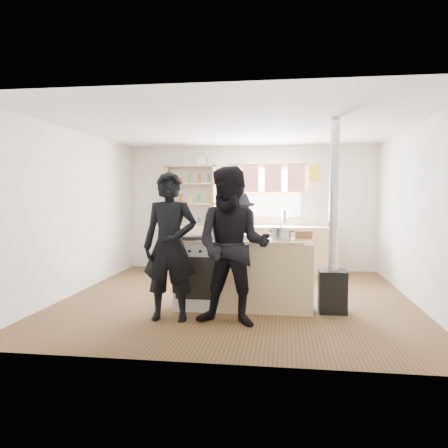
# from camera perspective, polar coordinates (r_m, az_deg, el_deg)

# --- Properties ---
(ground) EXTENTS (5.00, 5.00, 0.01)m
(ground) POSITION_cam_1_polar(r_m,az_deg,el_deg) (6.52, 1.70, -9.69)
(ground) COLOR brown
(ground) RESTS_ON ground
(back_counter) EXTENTS (3.40, 0.55, 0.90)m
(back_counter) POSITION_cam_1_polar(r_m,az_deg,el_deg) (8.61, 3.31, -3.26)
(back_counter) COLOR tan
(back_counter) RESTS_ON ground
(shelving_unit) EXTENTS (1.00, 0.28, 1.20)m
(shelving_unit) POSITION_cam_1_polar(r_m,az_deg,el_deg) (8.84, -4.39, 3.83)
(shelving_unit) COLOR tan
(shelving_unit) RESTS_ON back_counter
(thermos) EXTENTS (0.10, 0.10, 0.28)m
(thermos) POSITION_cam_1_polar(r_m,az_deg,el_deg) (8.53, 7.92, 0.63)
(thermos) COLOR silver
(thermos) RESTS_ON back_counter
(cooking_island) EXTENTS (1.97, 0.64, 0.93)m
(cooking_island) POSITION_cam_1_polar(r_m,az_deg,el_deg) (5.87, 2.54, -6.52)
(cooking_island) COLOR white
(cooking_island) RESTS_ON ground
(skillet_greens) EXTENTS (0.36, 0.36, 0.05)m
(skillet_greens) POSITION_cam_1_polar(r_m,az_deg,el_deg) (5.78, -4.31, -1.76)
(skillet_greens) COLOR black
(skillet_greens) RESTS_ON cooking_island
(roast_tray) EXTENTS (0.39, 0.35, 0.06)m
(roast_tray) POSITION_cam_1_polar(r_m,az_deg,el_deg) (5.87, 2.75, -1.59)
(roast_tray) COLOR silver
(roast_tray) RESTS_ON cooking_island
(stockpot_stove) EXTENTS (0.21, 0.21, 0.18)m
(stockpot_stove) POSITION_cam_1_polar(r_m,az_deg,el_deg) (6.01, -1.48, -1.06)
(stockpot_stove) COLOR silver
(stockpot_stove) RESTS_ON cooking_island
(stockpot_counter) EXTENTS (0.26, 0.26, 0.20)m
(stockpot_counter) POSITION_cam_1_polar(r_m,az_deg,el_deg) (5.76, 7.49, -1.20)
(stockpot_counter) COLOR #B5B5B7
(stockpot_counter) RESTS_ON cooking_island
(bread_board) EXTENTS (0.30, 0.22, 0.12)m
(bread_board) POSITION_cam_1_polar(r_m,az_deg,el_deg) (5.79, 10.33, -1.58)
(bread_board) COLOR tan
(bread_board) RESTS_ON cooking_island
(flue_heater) EXTENTS (0.35, 0.35, 2.50)m
(flue_heater) POSITION_cam_1_polar(r_m,az_deg,el_deg) (5.83, 14.04, -4.95)
(flue_heater) COLOR black
(flue_heater) RESTS_ON ground
(person_near_left) EXTENTS (0.67, 0.45, 1.80)m
(person_near_left) POSITION_cam_1_polar(r_m,az_deg,el_deg) (5.32, -7.07, -2.93)
(person_near_left) COLOR black
(person_near_left) RESTS_ON ground
(person_near_right) EXTENTS (0.98, 0.81, 1.85)m
(person_near_right) POSITION_cam_1_polar(r_m,az_deg,el_deg) (5.05, 1.13, -2.95)
(person_near_right) COLOR black
(person_near_right) RESTS_ON ground
(person_far) EXTENTS (1.16, 0.91, 1.57)m
(person_far) POSITION_cam_1_polar(r_m,az_deg,el_deg) (6.66, 1.63, -2.48)
(person_far) COLOR black
(person_far) RESTS_ON ground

